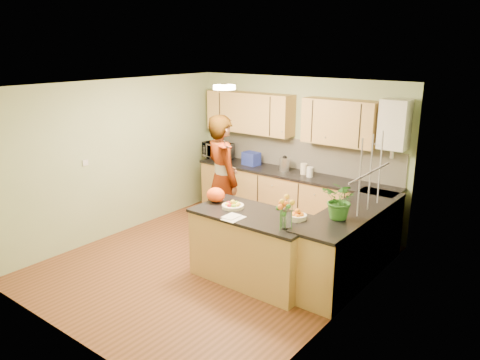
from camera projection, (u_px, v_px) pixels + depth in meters
The scene contains 28 objects.
floor at pixel (213, 263), 6.67m from camera, with size 4.50×4.50×0.00m, color brown.
ceiling at pixel (209, 86), 5.98m from camera, with size 4.00×4.50×0.02m, color white.
wall_back at pixel (297, 151), 8.03m from camera, with size 4.00×0.02×2.50m, color #95A878.
wall_front at pixel (61, 229), 4.62m from camera, with size 4.00×0.02×2.50m, color #95A878.
wall_left at pixel (117, 158), 7.50m from camera, with size 0.02×4.50×2.50m, color #95A878.
wall_right at pixel (348, 210), 5.15m from camera, with size 0.02×4.50×2.50m, color #95A878.
back_counter at pixel (292, 199), 7.96m from camera, with size 3.64×0.62×0.94m.
right_counter at pixel (351, 244), 6.19m from camera, with size 0.62×2.24×0.94m.
splashback at pixel (302, 155), 7.98m from camera, with size 3.60×0.02×0.52m, color beige.
upper_cabinets at pixel (284, 116), 7.84m from camera, with size 3.20×0.34×0.70m.
boiler at pixel (395, 125), 6.73m from camera, with size 0.40×0.30×0.86m.
window_right at pixel (371, 173), 5.53m from camera, with size 0.01×1.30×1.05m.
light_switch at pixel (85, 163), 7.03m from camera, with size 0.02×0.09×0.09m, color silver.
ceiling_lamp at pixel (224, 87), 6.22m from camera, with size 0.30×0.30×0.07m.
peninsula_island at pixel (254, 247), 6.11m from camera, with size 1.62×0.83×0.93m.
fruit_dish at pixel (233, 205), 6.17m from camera, with size 0.29×0.29×0.10m.
orange_bowl at pixel (298, 215), 5.75m from camera, with size 0.23×0.23×0.13m.
flower_vase at pixel (287, 202), 5.40m from camera, with size 0.26×0.26×0.49m.
orange_bag at pixel (216, 195), 6.39m from camera, with size 0.27×0.23×0.20m, color #F74D14.
papers at pixel (234, 218), 5.81m from camera, with size 0.20×0.28×0.01m, color white.
violinist at pixel (222, 180), 7.18m from camera, with size 0.73×0.48×2.01m, color #DDA687.
violin at pixel (223, 145), 6.73m from camera, with size 0.54×0.22×0.11m, color #590C05, non-canonical shape.
microwave at pixel (218, 150), 8.80m from camera, with size 0.54×0.36×0.30m, color silver.
blue_box at pixel (251, 159), 8.32m from camera, with size 0.29×0.21×0.23m, color #202F96.
kettle at pixel (285, 164), 7.91m from camera, with size 0.17×0.17×0.31m.
jar_cream at pixel (304, 169), 7.73m from camera, with size 0.12×0.12×0.18m, color beige.
jar_white at pixel (310, 172), 7.57m from camera, with size 0.11×0.11×0.16m, color silver.
potted_plant at pixel (341, 200), 5.69m from camera, with size 0.44×0.38×0.49m, color #2D6722.
Camera 1 is at (4.03, -4.56, 3.01)m, focal length 35.00 mm.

